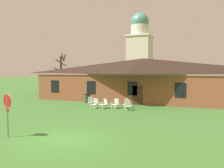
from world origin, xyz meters
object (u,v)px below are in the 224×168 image
lawn_chair_middle (116,103)px  trash_bin (86,98)px  lawn_chair_by_porch (91,101)px  stop_sign (7,106)px  lawn_chair_near_door (95,103)px  lawn_chair_far_side (128,105)px  lawn_chair_left_end (104,103)px  lawn_chair_right_end (126,103)px

lawn_chair_middle → trash_bin: trash_bin is taller
lawn_chair_by_porch → lawn_chair_middle: 3.10m
stop_sign → lawn_chair_middle: stop_sign is taller
lawn_chair_near_door → lawn_chair_middle: same height
stop_sign → lawn_chair_far_side: stop_sign is taller
lawn_chair_left_end → stop_sign: bearing=-95.7°
stop_sign → lawn_chair_right_end: bearing=76.0°
lawn_chair_far_side → trash_bin: (-6.13, 3.36, -0.00)m
lawn_chair_by_porch → lawn_chair_near_door: 1.68m
trash_bin → stop_sign: bearing=-79.8°
trash_bin → lawn_chair_left_end: bearing=-41.9°
lawn_chair_right_end → stop_sign: bearing=-104.0°
lawn_chair_middle → lawn_chair_far_side: (1.43, -0.59, 0.00)m
lawn_chair_right_end → trash_bin: bearing=157.9°
lawn_chair_by_porch → lawn_chair_near_door: bearing=-48.8°
stop_sign → lawn_chair_middle: bearing=79.6°
stop_sign → lawn_chair_by_porch: (-0.92, 12.16, -1.25)m
lawn_chair_left_end → lawn_chair_right_end: 2.16m
lawn_chair_far_side → lawn_chair_right_end: bearing=116.7°
stop_sign → lawn_chair_near_door: stop_sign is taller
stop_sign → trash_bin: size_ratio=2.53×
lawn_chair_middle → lawn_chair_far_side: bearing=-22.4°
lawn_chair_left_end → trash_bin: bearing=138.1°
stop_sign → lawn_chair_far_side: (3.56, 11.00, -1.25)m
stop_sign → trash_bin: stop_sign is taller
lawn_chair_middle → lawn_chair_right_end: size_ratio=1.00×
lawn_chair_by_porch → lawn_chair_right_end: 3.93m
lawn_chair_left_end → lawn_chair_middle: same height
lawn_chair_middle → trash_bin: bearing=149.5°
stop_sign → lawn_chair_by_porch: bearing=94.3°
lawn_chair_by_porch → lawn_chair_middle: same height
lawn_chair_by_porch → lawn_chair_middle: (3.04, -0.56, 0.00)m
lawn_chair_by_porch → trash_bin: 2.75m
lawn_chair_left_end → lawn_chair_middle: 1.15m
lawn_chair_right_end → lawn_chair_middle: bearing=-150.7°
stop_sign → lawn_chair_near_door: bearing=89.0°
lawn_chair_near_door → lawn_chair_middle: bearing=19.8°
lawn_chair_by_porch → lawn_chair_left_end: same height
lawn_chair_near_door → lawn_chair_left_end: size_ratio=1.00×
lawn_chair_middle → lawn_chair_near_door: bearing=-160.2°
stop_sign → lawn_chair_far_side: 11.63m
stop_sign → lawn_chair_left_end: 11.19m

